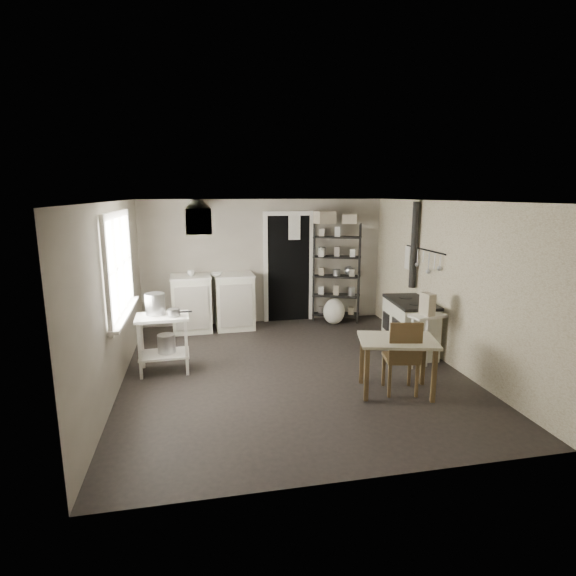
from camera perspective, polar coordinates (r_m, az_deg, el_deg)
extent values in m
plane|color=black|center=(6.32, 0.54, -10.36)|extent=(5.00, 5.00, 0.00)
plane|color=beige|center=(5.85, 0.59, 10.97)|extent=(5.00, 5.00, 0.00)
cube|color=#A29A8A|center=(8.41, -2.96, 3.36)|extent=(4.50, 0.02, 2.30)
cube|color=#A29A8A|center=(3.66, 8.75, -8.09)|extent=(4.50, 0.02, 2.30)
cube|color=#A29A8A|center=(5.95, -21.15, -0.99)|extent=(0.02, 5.00, 2.30)
cube|color=#A29A8A|center=(6.80, 19.45, 0.67)|extent=(0.02, 5.00, 2.30)
cylinder|color=#B1B1B3|center=(6.31, -16.52, -1.93)|extent=(0.30, 0.30, 0.29)
cylinder|color=#B1B1B3|center=(6.16, -14.31, -3.01)|extent=(0.20, 0.20, 0.09)
cylinder|color=#B1B1B3|center=(6.39, -15.17, -6.85)|extent=(0.32, 0.32, 0.26)
imported|color=white|center=(7.94, -9.09, 1.27)|extent=(0.32, 0.32, 0.07)
imported|color=white|center=(7.96, -12.22, 1.32)|extent=(0.17, 0.17, 0.11)
imported|color=white|center=(8.38, 4.22, 4.81)|extent=(0.09, 0.09, 0.19)
cube|color=beige|center=(8.36, 4.67, 9.21)|extent=(0.38, 0.34, 0.23)
cube|color=beige|center=(8.45, 7.89, 9.04)|extent=(0.34, 0.33, 0.17)
cube|color=beige|center=(6.40, 17.34, -1.14)|extent=(0.16, 0.22, 0.31)
imported|color=white|center=(5.57, 15.38, -5.07)|extent=(0.10, 0.10, 0.10)
ellipsoid|color=white|center=(8.42, 5.86, -3.00)|extent=(0.48, 0.43, 0.49)
cylinder|color=white|center=(6.86, 14.60, -8.28)|extent=(0.16, 0.16, 0.16)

